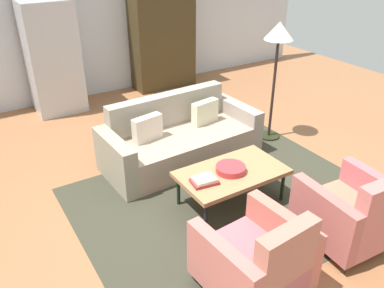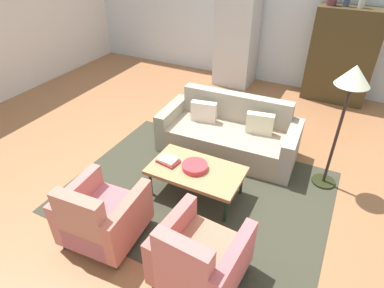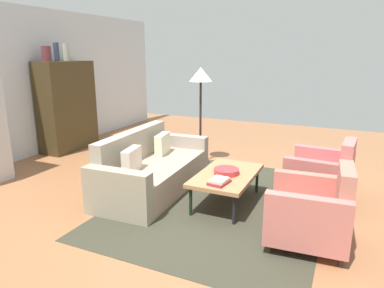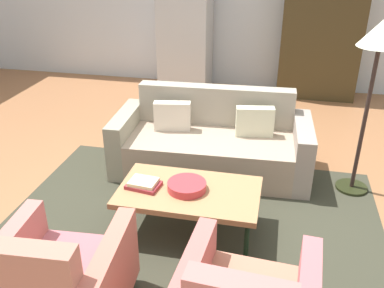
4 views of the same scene
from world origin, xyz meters
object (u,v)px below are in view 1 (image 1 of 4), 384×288
cabinet (163,41)px  refrigerator (52,58)px  coffee_table (232,174)px  floor_lamp (278,42)px  armchair_left (258,262)px  fruit_bowl (231,169)px  book_stack (204,181)px  armchair_right (353,215)px  couch (178,140)px

cabinet → refrigerator: refrigerator is taller
coffee_table → refrigerator: bearing=103.5°
coffee_table → floor_lamp: floor_lamp is taller
armchair_left → fruit_bowl: armchair_left is taller
coffee_table → book_stack: (-0.39, -0.04, 0.07)m
floor_lamp → book_stack: bearing=-150.6°
armchair_right → floor_lamp: (0.90, 2.19, 1.10)m
armchair_right → couch: bearing=108.2°
couch → refrigerator: size_ratio=1.16×
couch → coffee_table: size_ratio=1.78×
coffee_table → cabinet: size_ratio=0.67×
armchair_right → book_stack: 1.50m
refrigerator → floor_lamp: size_ratio=1.08×
fruit_bowl → refrigerator: refrigerator is taller
armchair_right → fruit_bowl: size_ratio=2.65×
fruit_bowl → cabinet: bearing=72.3°
couch → refrigerator: refrigerator is taller
armchair_left → floor_lamp: (2.09, 2.19, 1.10)m
cabinet → armchair_right: bearing=-97.0°
book_stack → armchair_right: bearing=-48.8°
couch → fruit_bowl: bearing=86.7°
coffee_table → book_stack: bearing=-174.5°
armchair_left → couch: bearing=71.8°
coffee_table → armchair_left: size_ratio=1.36×
armchair_right → armchair_left: bearing=-176.1°
couch → armchair_right: (0.60, -2.35, 0.06)m
cabinet → couch: bearing=-114.4°
armchair_right → book_stack: bearing=135.0°
couch → armchair_right: bearing=101.7°
armchair_right → cabinet: 5.12m
armchair_right → cabinet: (0.62, 5.05, 0.56)m
couch → refrigerator: (-0.90, 2.59, 0.64)m
armchair_left → book_stack: bearing=75.7°
refrigerator → floor_lamp: refrigerator is taller
book_stack → couch: bearing=72.4°
floor_lamp → cabinet: bearing=95.5°
armchair_right → floor_lamp: floor_lamp is taller
couch → floor_lamp: 1.90m
cabinet → floor_lamp: 2.92m
armchair_left → book_stack: (0.20, 1.13, 0.11)m
armchair_left → refrigerator: 4.99m
cabinet → floor_lamp: (0.28, -2.86, 0.54)m
refrigerator → floor_lamp: (2.40, -2.75, 0.52)m
armchair_right → fruit_bowl: 1.32m
armchair_right → refrigerator: refrigerator is taller
armchair_left → cabinet: bearing=66.2°
armchair_right → cabinet: size_ratio=0.49×
coffee_table → armchair_right: bearing=-62.9°
couch → book_stack: couch is taller
coffee_table → refrigerator: (-0.91, 3.78, 0.54)m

